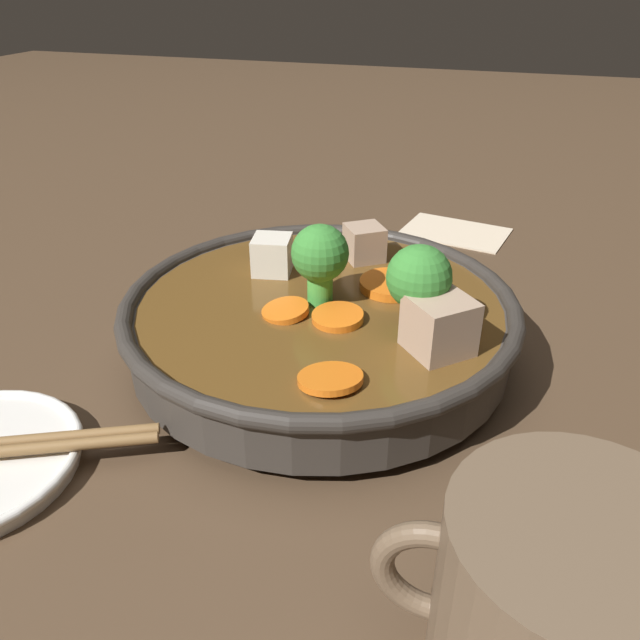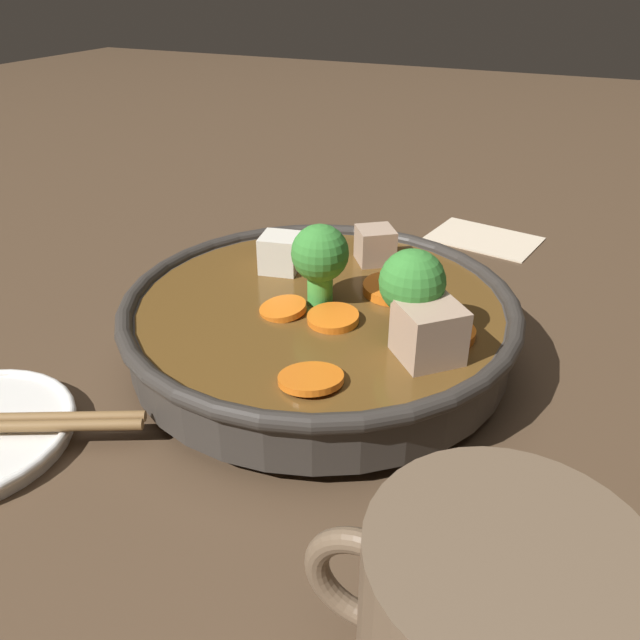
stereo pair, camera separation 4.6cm
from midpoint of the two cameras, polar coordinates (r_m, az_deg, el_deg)
ground_plane at (r=0.47m, az=2.76°, el=-3.50°), size 3.00×3.00×0.00m
stirfry_bowl at (r=0.45m, az=3.09°, el=0.17°), size 0.29×0.29×0.11m
dark_mug at (r=0.27m, az=20.49°, el=-25.70°), size 0.12×0.10×0.09m
napkin at (r=0.71m, az=16.59°, el=7.16°), size 0.12×0.10×0.00m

